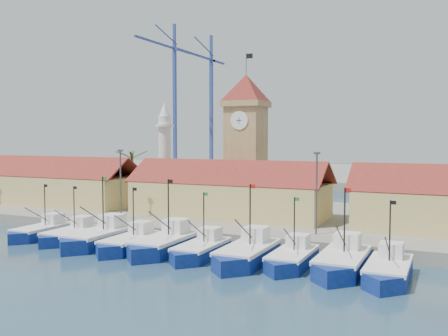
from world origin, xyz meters
The scene contains 21 objects.
ground centered at (0.00, 0.00, 0.00)m, with size 400.00×400.00×0.00m, color #1C3B4C.
quay centered at (0.00, 24.00, 0.75)m, with size 140.00×32.00×1.50m, color gray.
terminal centered at (0.00, 110.00, 1.00)m, with size 240.00×80.00×2.00m, color gray.
boat_0 centered at (-17.53, 3.40, 0.70)m, with size 3.29×9.00×6.81m.
boat_1 centered at (-12.86, 3.26, 0.70)m, with size 3.27×8.95×6.77m.
boat_2 centered at (-8.32, 2.68, 0.84)m, with size 3.93×10.76×8.14m.
boat_3 centered at (-3.83, 2.23, 0.73)m, with size 3.43×9.40×7.11m.
boat_4 centered at (0.13, 2.85, 0.84)m, with size 3.92×10.74×8.13m.
boat_5 centered at (4.58, 2.53, 0.72)m, with size 3.35×9.17×6.94m.
boat_6 centered at (9.66, 2.33, 0.83)m, with size 3.87×10.59×8.02m.
boat_7 centered at (13.97, 2.93, 0.71)m, with size 3.31×9.06×6.85m.
boat_8 centered at (18.62, 2.99, 0.82)m, with size 3.85×10.54×7.98m.
boat_9 centered at (22.68, 2.01, 0.74)m, with size 3.44×9.42×7.13m.
hall_left centered at (-32.00, 20.00, 3.99)m, with size 31.20×10.13×7.61m.
hall_center centered at (0.00, 20.00, 3.99)m, with size 27.04×10.13×7.61m.
clock_tower centered at (0.00, 26.00, 11.96)m, with size 5.80×5.80×22.70m.
minaret centered at (-15.00, 28.00, 9.73)m, with size 3.00×3.00×16.30m.
palm_tree centered at (-20.00, 26.00, 6.25)m, with size 5.60×5.03×8.39m.
lamp_posts centered at (0.50, 12.00, 6.48)m, with size 80.70×0.25×9.03m.
crane_blue_far centered at (-56.18, 100.75, 28.14)m, with size 1.00×32.46×47.20m.
crane_blue_near centered at (-45.73, 106.60, 26.29)m, with size 1.00×32.97×43.74m.
Camera 1 is at (27.34, -41.42, 12.08)m, focal length 40.00 mm.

